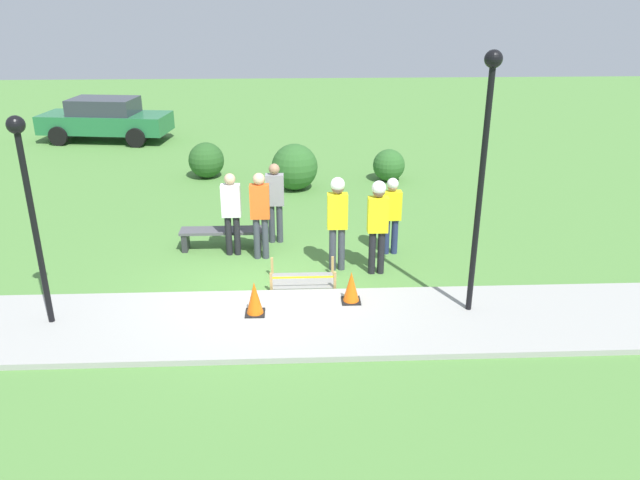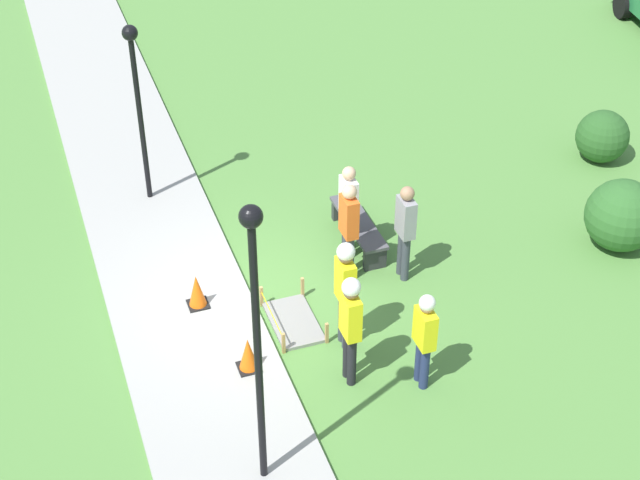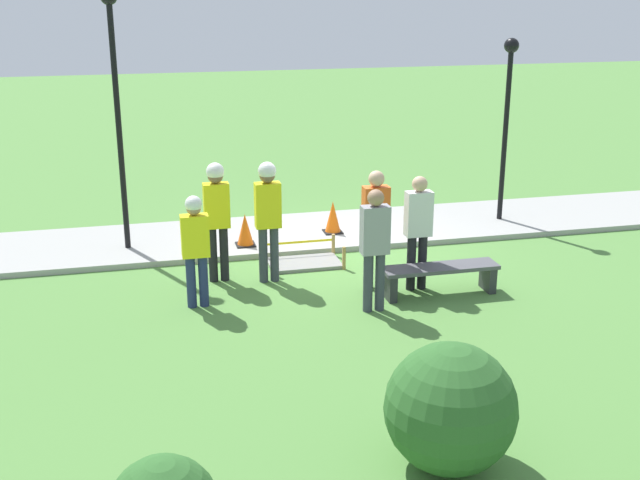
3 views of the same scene
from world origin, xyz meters
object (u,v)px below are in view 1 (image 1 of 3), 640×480
Objects in this scene: worker_assistant at (378,218)px; lamppost_near at (484,152)px; traffic_cone_far_patch at (351,287)px; lamppost_far at (28,190)px; worker_trainee at (337,214)px; bystander_in_gray_shirt at (231,209)px; parked_car_green at (105,119)px; bystander_in_white_shirt at (275,198)px; worker_supervisor at (392,210)px; bystander_in_orange_shirt at (260,210)px; park_bench at (222,235)px; traffic_cone_near_patch at (255,298)px.

worker_assistant is 2.86m from lamppost_near.
traffic_cone_far_patch is 0.17× the size of lamppost_far.
bystander_in_gray_shirt is (-2.17, 0.87, -0.16)m from worker_trainee.
parked_car_green is (-5.63, 11.01, -0.21)m from bystander_in_gray_shirt.
worker_assistant is 2.70m from bystander_in_white_shirt.
worker_supervisor is 0.35× the size of parked_car_green.
worker_assistant is 2.49m from bystander_in_orange_shirt.
worker_trainee reaches higher than bystander_in_orange_shirt.
park_bench is 0.81m from bystander_in_gray_shirt.
lamppost_near reaches higher than worker_trainee.
lamppost_far is (-3.44, -0.11, 2.03)m from traffic_cone_near_patch.
traffic_cone_near_patch is 0.33× the size of park_bench.
bystander_in_white_shirt is (0.29, 3.53, 0.65)m from traffic_cone_near_patch.
lamppost_near reaches higher than parked_car_green.
park_bench is at bearing 105.59° from traffic_cone_near_patch.
worker_assistant is 3.15m from bystander_in_gray_shirt.
traffic_cone_near_patch is 4.53m from lamppost_near.
worker_supervisor is 0.49× the size of lamppost_far.
traffic_cone_near_patch is 3.60m from bystander_in_white_shirt.
park_bench is at bearing 156.72° from worker_assistant.
traffic_cone_near_patch is at bearing -57.87° from parked_car_green.
lamppost_far is at bearing -179.05° from lamppost_near.
worker_trainee is 2.01m from bystander_in_white_shirt.
worker_supervisor is (3.65, -0.39, 0.67)m from park_bench.
park_bench is at bearing 154.31° from worker_trainee.
bystander_in_orange_shirt is (-2.34, 0.86, -0.10)m from worker_assistant.
worker_trainee reaches higher than traffic_cone_far_patch.
lamppost_far is (-2.56, -3.27, 2.09)m from park_bench.
worker_trainee reaches higher than worker_supervisor.
bystander_in_gray_shirt reaches higher than park_bench.
park_bench is 0.41× the size of lamppost_near.
worker_assistant reaches higher than worker_supervisor.
parked_car_green is (-8.58, 12.09, -0.36)m from worker_assistant.
worker_assistant is (3.22, -1.38, 0.85)m from park_bench.
bystander_in_gray_shirt is (-0.61, 2.85, 0.64)m from traffic_cone_near_patch.
worker_assistant reaches higher than parked_car_green.
lamppost_far is at bearing -155.12° from worker_supervisor.
traffic_cone_far_patch is 2.68m from worker_supervisor.
lamppost_far is at bearing -174.55° from traffic_cone_far_patch.
traffic_cone_near_patch is 0.36× the size of worker_supervisor.
bystander_in_gray_shirt reaches higher than traffic_cone_far_patch.
bystander_in_orange_shirt reaches higher than bystander_in_white_shirt.
bystander_in_white_shirt is (1.17, 0.37, 0.71)m from park_bench.
lamppost_near is (3.75, -2.62, 1.85)m from bystander_in_orange_shirt.
parked_car_green is at bearing 101.36° from lamppost_far.
parked_car_green is (-2.81, 13.97, -1.60)m from lamppost_far.
worker_trainee is 3.42m from lamppost_near.
worker_supervisor is at bearing -17.01° from bystander_in_white_shirt.
bystander_in_gray_shirt is at bearing 46.37° from lamppost_far.
traffic_cone_far_patch is at bearing -51.59° from parked_car_green.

